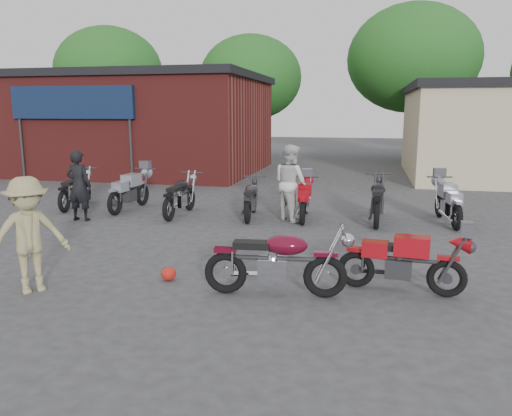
% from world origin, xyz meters
% --- Properties ---
extents(ground, '(90.00, 90.00, 0.00)m').
position_xyz_m(ground, '(0.00, 0.00, 0.00)').
color(ground, '#363639').
extents(brick_building, '(12.00, 8.00, 4.00)m').
position_xyz_m(brick_building, '(-9.00, 14.00, 2.00)').
color(brick_building, maroon).
rests_on(brick_building, ground).
extents(tree_0, '(6.56, 6.56, 8.20)m').
position_xyz_m(tree_0, '(-14.00, 22.00, 4.10)').
color(tree_0, '#144C1A').
rests_on(tree_0, ground).
extents(tree_1, '(5.92, 5.92, 7.40)m').
position_xyz_m(tree_1, '(-5.00, 22.00, 3.70)').
color(tree_1, '#144C1A').
rests_on(tree_1, ground).
extents(tree_2, '(7.04, 7.04, 8.80)m').
position_xyz_m(tree_2, '(4.00, 22.00, 4.40)').
color(tree_2, '#144C1A').
rests_on(tree_2, ground).
extents(vintage_motorcycle, '(2.08, 0.86, 1.18)m').
position_xyz_m(vintage_motorcycle, '(0.61, -0.18, 0.59)').
color(vintage_motorcycle, '#590B1E').
rests_on(vintage_motorcycle, ground).
extents(sportbike, '(1.87, 0.80, 1.05)m').
position_xyz_m(sportbike, '(2.42, 0.37, 0.53)').
color(sportbike, red).
rests_on(sportbike, ground).
extents(helmet, '(0.32, 0.32, 0.23)m').
position_xyz_m(helmet, '(-1.22, 0.10, 0.11)').
color(helmet, '#AF1C12').
rests_on(helmet, ground).
extents(person_dark, '(0.64, 0.42, 1.76)m').
position_xyz_m(person_dark, '(-5.10, 3.85, 0.88)').
color(person_dark, black).
rests_on(person_dark, ground).
extents(person_light, '(1.16, 1.15, 1.89)m').
position_xyz_m(person_light, '(-0.00, 5.00, 0.95)').
color(person_light, silver).
rests_on(person_light, ground).
extents(person_tan, '(1.25, 1.27, 1.75)m').
position_xyz_m(person_tan, '(-3.03, -0.81, 0.88)').
color(person_tan, '#978E5D').
rests_on(person_tan, ground).
extents(row_bike_0, '(0.96, 2.06, 1.15)m').
position_xyz_m(row_bike_0, '(-6.17, 5.35, 0.57)').
color(row_bike_0, black).
rests_on(row_bike_0, ground).
extents(row_bike_1, '(0.78, 2.06, 1.18)m').
position_xyz_m(row_bike_1, '(-4.51, 5.36, 0.59)').
color(row_bike_1, '#91949E').
rests_on(row_bike_1, ground).
extents(row_bike_2, '(0.68, 2.00, 1.15)m').
position_xyz_m(row_bike_2, '(-2.89, 4.97, 0.58)').
color(row_bike_2, black).
rests_on(row_bike_2, ground).
extents(row_bike_3, '(0.82, 1.92, 1.08)m').
position_xyz_m(row_bike_3, '(-1.03, 5.09, 0.54)').
color(row_bike_3, '#252528').
rests_on(row_bike_3, ground).
extents(row_bike_4, '(0.73, 1.91, 1.09)m').
position_xyz_m(row_bike_4, '(0.33, 5.24, 0.54)').
color(row_bike_4, '#AA0E17').
rests_on(row_bike_4, ground).
extents(row_bike_5, '(0.76, 2.13, 1.22)m').
position_xyz_m(row_bike_5, '(2.12, 5.28, 0.61)').
color(row_bike_5, black).
rests_on(row_bike_5, ground).
extents(row_bike_6, '(0.90, 2.06, 1.15)m').
position_xyz_m(row_bike_6, '(3.78, 5.50, 0.58)').
color(row_bike_6, gray).
rests_on(row_bike_6, ground).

